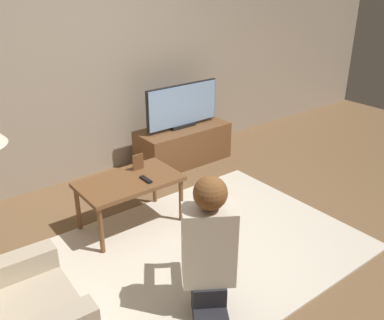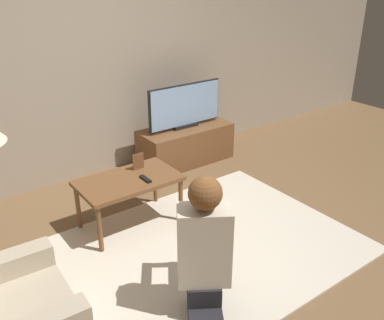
% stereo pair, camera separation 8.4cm
% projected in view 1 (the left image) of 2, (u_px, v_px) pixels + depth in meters
% --- Properties ---
extents(ground_plane, '(10.00, 10.00, 0.00)m').
position_uv_depth(ground_plane, '(183.00, 260.00, 3.44)').
color(ground_plane, brown).
extents(wall_back, '(10.00, 0.06, 2.60)m').
position_uv_depth(wall_back, '(67.00, 60.00, 4.29)').
color(wall_back, tan).
rests_on(wall_back, ground_plane).
extents(rug, '(2.95, 1.86, 0.02)m').
position_uv_depth(rug, '(183.00, 259.00, 3.43)').
color(rug, beige).
rests_on(rug, ground_plane).
extents(tv_stand, '(1.11, 0.48, 0.44)m').
position_uv_depth(tv_stand, '(183.00, 145.00, 5.09)').
color(tv_stand, brown).
rests_on(tv_stand, ground_plane).
extents(tv, '(0.96, 0.08, 0.51)m').
position_uv_depth(tv, '(182.00, 106.00, 4.89)').
color(tv, black).
rests_on(tv, tv_stand).
extents(coffee_table, '(0.88, 0.52, 0.47)m').
position_uv_depth(coffee_table, '(129.00, 185.00, 3.73)').
color(coffee_table, brown).
rests_on(coffee_table, ground_plane).
extents(person_kneeling, '(0.66, 0.84, 1.02)m').
position_uv_depth(person_kneeling, '(209.00, 249.00, 2.70)').
color(person_kneeling, '#232328').
rests_on(person_kneeling, rug).
extents(picture_frame, '(0.11, 0.01, 0.15)m').
position_uv_depth(picture_frame, '(138.00, 162.00, 3.86)').
color(picture_frame, brown).
rests_on(picture_frame, coffee_table).
extents(remote, '(0.04, 0.15, 0.02)m').
position_uv_depth(remote, '(146.00, 179.00, 3.69)').
color(remote, black).
rests_on(remote, coffee_table).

